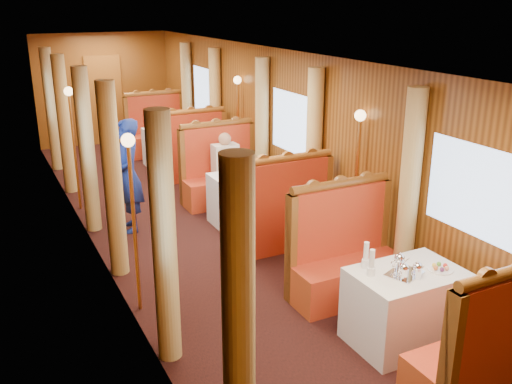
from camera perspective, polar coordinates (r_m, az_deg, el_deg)
floor at (r=8.34m, az=-5.45°, el=-3.89°), size 3.00×12.00×0.01m
ceiling at (r=7.73m, az=-6.03°, el=13.47°), size 3.00×12.00×0.01m
wall_far at (r=13.62m, az=-14.98°, el=9.91°), size 3.00×0.01×2.50m
wall_left at (r=7.56m, az=-16.40°, el=3.05°), size 0.01×12.00×2.50m
wall_right at (r=8.57m, az=3.71°, el=5.58°), size 0.01×12.00×2.50m
doorway_far at (r=13.63m, az=-14.87°, el=8.86°), size 0.80×0.04×2.00m
table_near at (r=5.81m, az=14.68°, el=-11.02°), size 1.05×0.72×0.75m
banquette_near_fwd at (r=5.19m, az=22.24°, el=-15.14°), size 1.30×0.55×1.34m
banquette_near_aft at (r=6.48m, az=8.86°, el=-6.84°), size 1.30×0.55×1.34m
table_mid at (r=8.48m, az=-0.80°, el=-0.69°), size 1.05×0.72×0.75m
banquette_mid_fwd at (r=7.62m, az=2.52°, el=-2.62°), size 1.30×0.55×1.34m
banquette_mid_aft at (r=9.34m, az=-3.51°, el=1.44°), size 1.30×0.55×1.34m
table_far at (r=11.60m, az=-8.36°, el=4.47°), size 1.05×0.72×0.75m
banquette_far_fwd at (r=10.66m, az=-6.63°, el=3.54°), size 1.30×0.55×1.34m
banquette_far_aft at (r=12.53m, az=-9.86°, el=5.69°), size 1.30×0.55×1.34m
tea_tray at (r=5.57m, az=14.61°, el=-7.90°), size 0.41×0.37×0.01m
teapot_left at (r=5.44m, az=14.54°, el=-7.90°), size 0.17×0.14×0.12m
teapot_right at (r=5.50m, az=15.81°, el=-7.73°), size 0.16×0.13×0.12m
teapot_back at (r=5.61m, az=14.12°, el=-6.99°), size 0.18×0.15×0.13m
fruit_plate at (r=5.74m, az=17.95°, el=-7.28°), size 0.24×0.24×0.05m
cup_inboard at (r=5.43m, az=11.47°, el=-7.22°), size 0.08×0.08×0.26m
cup_outboard at (r=5.57m, az=10.92°, el=-6.46°), size 0.08×0.08×0.26m
rose_vase_mid at (r=8.32m, az=-0.95°, el=2.91°), size 0.06×0.06×0.36m
rose_vase_far at (r=11.52m, az=-8.44°, el=7.19°), size 0.06×0.06×0.36m
window_left_near at (r=4.28m, az=-7.50°, el=-5.53°), size 0.01×1.20×0.90m
curtain_left_near_a at (r=3.80m, az=-1.76°, el=-13.43°), size 0.22×0.22×2.35m
curtain_left_near_b at (r=5.10m, az=-9.17°, el=-4.88°), size 0.22×0.22×2.35m
window_right_near at (r=5.87m, az=20.99°, el=0.13°), size 0.01×1.20×0.90m
curtain_right_near_b at (r=6.40m, az=15.02°, el=-0.33°), size 0.22×0.22×2.35m
window_left_mid at (r=7.52m, az=-16.42°, el=4.53°), size 0.01×1.20×0.90m
curtain_left_mid_a at (r=6.87m, az=-14.13°, el=1.04°), size 0.22×0.22×2.35m
curtain_left_mid_b at (r=8.35m, az=-16.56°, el=3.94°), size 0.22×0.22×2.35m
window_right_mid at (r=8.52m, az=3.65°, el=6.88°), size 0.01×1.20×0.90m
curtain_right_mid_a at (r=7.88m, az=5.79°, el=3.79°), size 0.22×0.22×2.35m
curtain_right_mid_b at (r=9.20m, az=0.60°, el=6.05°), size 0.22×0.22×2.35m
window_left_far at (r=10.92m, az=-19.93°, el=8.43°), size 0.01×1.20×0.90m
curtain_left_far_a at (r=10.22m, az=-18.60°, el=6.36°), size 0.22×0.22×2.35m
curtain_left_far_b at (r=11.74m, az=-19.78°, el=7.74°), size 0.22×0.22×2.35m
window_right_far at (r=11.63m, az=-5.13°, el=10.04°), size 0.01×1.20×0.90m
curtain_right_far_a at (r=10.93m, az=-4.08°, el=8.04°), size 0.22×0.22×2.35m
curtain_right_far_b at (r=12.36m, az=-6.90°, el=9.20°), size 0.22×0.22×2.35m
sconce_left_fore at (r=5.90m, az=-12.35°, el=0.40°), size 0.14×0.14×1.95m
sconce_right_fore at (r=7.07m, az=10.16°, el=3.59°), size 0.14×0.14×1.95m
sconce_left_aft at (r=9.23m, az=-17.93°, el=6.52°), size 0.14×0.14×1.95m
sconce_right_aft at (r=10.02m, az=-1.84°, el=8.32°), size 0.14×0.14×1.95m
steward at (r=8.29m, az=-12.64°, el=1.58°), size 0.47×0.65×1.63m
passenger at (r=9.06m, az=-3.02°, el=3.00°), size 0.40×0.44×0.76m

